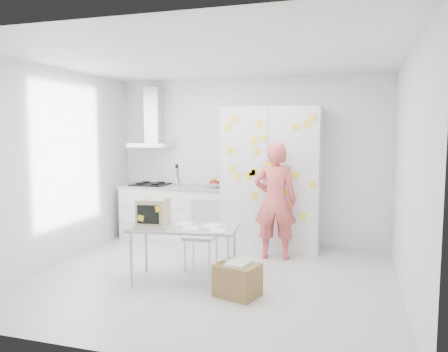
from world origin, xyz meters
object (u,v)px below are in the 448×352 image
(person, at_px, (275,201))
(chair, at_px, (203,230))
(cardboard_box, at_px, (238,279))
(desk, at_px, (164,219))

(person, bearing_deg, chair, 33.42)
(cardboard_box, bearing_deg, chair, 129.92)
(person, bearing_deg, desk, 43.02)
(desk, xyz_separation_m, cardboard_box, (1.00, -0.25, -0.58))
(desk, relative_size, cardboard_box, 2.47)
(person, xyz_separation_m, cardboard_box, (-0.13, -1.56, -0.65))
(person, xyz_separation_m, desk, (-1.13, -1.31, -0.08))
(chair, bearing_deg, cardboard_box, -51.72)
(person, relative_size, cardboard_box, 3.10)
(desk, relative_size, chair, 1.47)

